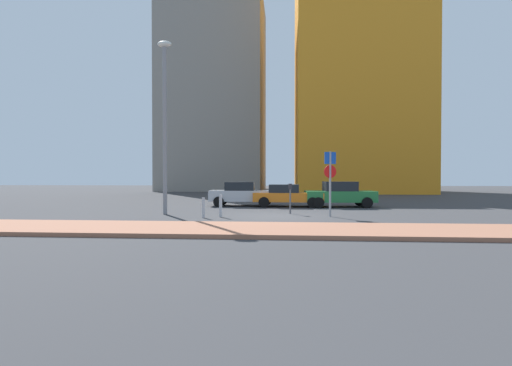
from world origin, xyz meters
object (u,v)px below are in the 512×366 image
(parked_car_silver, at_px, (242,194))
(traffic_bollard_near, at_px, (203,208))
(street_lamp, at_px, (165,115))
(parking_meter, at_px, (290,194))
(traffic_bollard_mid, at_px, (221,206))
(parked_car_green, at_px, (340,194))
(parked_car_orange, at_px, (287,195))
(parking_sign_post, at_px, (330,176))

(parked_car_silver, bearing_deg, traffic_bollard_near, -97.46)
(street_lamp, bearing_deg, parked_car_silver, 60.89)
(traffic_bollard_near, bearing_deg, parking_meter, 29.72)
(traffic_bollard_near, height_order, traffic_bollard_mid, traffic_bollard_mid)
(parked_car_green, height_order, street_lamp, street_lamp)
(parked_car_silver, relative_size, parked_car_orange, 0.95)
(parking_meter, relative_size, street_lamp, 0.18)
(parked_car_silver, height_order, parking_meter, parked_car_silver)
(traffic_bollard_near, bearing_deg, parked_car_orange, 60.70)
(parked_car_green, bearing_deg, street_lamp, -150.04)
(parked_car_silver, relative_size, parking_sign_post, 1.35)
(parked_car_orange, distance_m, street_lamp, 9.03)
(parked_car_orange, bearing_deg, street_lamp, -138.50)
(street_lamp, distance_m, traffic_bollard_near, 5.14)
(parked_car_orange, distance_m, parked_car_green, 3.18)
(parked_car_orange, relative_size, traffic_bollard_mid, 4.17)
(parked_car_silver, bearing_deg, street_lamp, -119.11)
(parked_car_silver, bearing_deg, parking_meter, -58.45)
(parked_car_green, height_order, parking_meter, parked_car_green)
(parked_car_silver, bearing_deg, traffic_bollard_mid, -91.84)
(parked_car_orange, distance_m, traffic_bollard_near, 7.74)
(traffic_bollard_mid, bearing_deg, traffic_bollard_near, -151.01)
(traffic_bollard_mid, bearing_deg, parked_car_green, 45.36)
(parking_sign_post, height_order, traffic_bollard_mid, parking_sign_post)
(parked_car_green, bearing_deg, parked_car_silver, 176.64)
(parked_car_green, relative_size, traffic_bollard_near, 4.67)
(parked_car_silver, distance_m, parking_sign_post, 7.86)
(parked_car_orange, bearing_deg, traffic_bollard_near, -119.30)
(parking_sign_post, height_order, parking_meter, parking_sign_post)
(parked_car_green, xyz_separation_m, parking_meter, (-3.06, -4.50, 0.18))
(parking_sign_post, distance_m, parking_meter, 2.41)
(parking_sign_post, relative_size, traffic_bollard_mid, 2.94)
(parked_car_orange, height_order, street_lamp, street_lamp)
(parking_sign_post, relative_size, traffic_bollard_near, 3.31)
(parking_sign_post, relative_size, parking_meter, 2.01)
(parked_car_orange, xyz_separation_m, parked_car_green, (3.18, -0.02, 0.08))
(street_lamp, relative_size, traffic_bollard_near, 9.28)
(parked_car_green, bearing_deg, traffic_bollard_mid, -134.64)
(parked_car_silver, xyz_separation_m, traffic_bollard_near, (-0.93, -7.08, -0.32))
(parking_meter, bearing_deg, parked_car_silver, 121.55)
(parked_car_orange, relative_size, parking_sign_post, 1.42)
(parked_car_green, xyz_separation_m, parking_sign_post, (-1.24, -5.77, 1.11))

